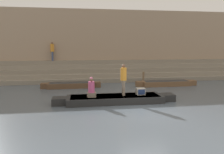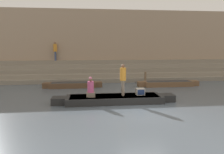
{
  "view_description": "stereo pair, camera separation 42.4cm",
  "coord_description": "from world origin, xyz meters",
  "px_view_note": "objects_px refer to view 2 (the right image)",
  "views": [
    {
      "loc": [
        -3.19,
        -9.82,
        3.21
      ],
      "look_at": [
        -1.23,
        3.29,
        1.29
      ],
      "focal_mm": 35.0,
      "sensor_mm": 36.0,
      "label": 1
    },
    {
      "loc": [
        -2.77,
        -9.88,
        3.21
      ],
      "look_at": [
        -1.23,
        3.29,
        1.29
      ],
      "focal_mm": 35.0,
      "sensor_mm": 36.0,
      "label": 2
    }
  ],
  "objects_px": {
    "person_standing": "(123,77)",
    "moored_boat_distant": "(73,85)",
    "person_on_steps": "(55,50)",
    "rowboat_main": "(114,99)",
    "tv_set": "(140,92)",
    "mooring_post": "(145,78)",
    "moored_boat_shore": "(168,83)",
    "person_rowing": "(91,89)"
  },
  "relations": [
    {
      "from": "person_standing",
      "to": "moored_boat_distant",
      "type": "xyz_separation_m",
      "value": [
        -3.11,
        4.81,
        -1.21
      ]
    },
    {
      "from": "moored_boat_shore",
      "to": "rowboat_main",
      "type": "bearing_deg",
      "value": -136.2
    },
    {
      "from": "person_rowing",
      "to": "tv_set",
      "type": "xyz_separation_m",
      "value": [
        2.84,
        0.18,
        -0.26
      ]
    },
    {
      "from": "person_rowing",
      "to": "moored_boat_distant",
      "type": "height_order",
      "value": "person_rowing"
    },
    {
      "from": "person_on_steps",
      "to": "tv_set",
      "type": "bearing_deg",
      "value": 63.87
    },
    {
      "from": "moored_boat_shore",
      "to": "moored_boat_distant",
      "type": "height_order",
      "value": "same"
    },
    {
      "from": "person_on_steps",
      "to": "rowboat_main",
      "type": "bearing_deg",
      "value": 56.43
    },
    {
      "from": "person_rowing",
      "to": "mooring_post",
      "type": "xyz_separation_m",
      "value": [
        4.67,
        5.72,
        -0.32
      ]
    },
    {
      "from": "person_standing",
      "to": "rowboat_main",
      "type": "bearing_deg",
      "value": -165.01
    },
    {
      "from": "rowboat_main",
      "to": "person_on_steps",
      "type": "distance_m",
      "value": 10.33
    },
    {
      "from": "mooring_post",
      "to": "moored_boat_distant",
      "type": "bearing_deg",
      "value": -172.75
    },
    {
      "from": "mooring_post",
      "to": "person_on_steps",
      "type": "bearing_deg",
      "value": 156.71
    },
    {
      "from": "person_rowing",
      "to": "mooring_post",
      "type": "distance_m",
      "value": 7.4
    },
    {
      "from": "tv_set",
      "to": "mooring_post",
      "type": "height_order",
      "value": "mooring_post"
    },
    {
      "from": "rowboat_main",
      "to": "mooring_post",
      "type": "bearing_deg",
      "value": 57.06
    },
    {
      "from": "tv_set",
      "to": "moored_boat_shore",
      "type": "relative_size",
      "value": 0.1
    },
    {
      "from": "moored_boat_shore",
      "to": "person_standing",
      "type": "bearing_deg",
      "value": -133.56
    },
    {
      "from": "rowboat_main",
      "to": "tv_set",
      "type": "bearing_deg",
      "value": 0.67
    },
    {
      "from": "person_standing",
      "to": "tv_set",
      "type": "distance_m",
      "value": 1.32
    },
    {
      "from": "tv_set",
      "to": "mooring_post",
      "type": "bearing_deg",
      "value": 77.77
    },
    {
      "from": "tv_set",
      "to": "mooring_post",
      "type": "distance_m",
      "value": 5.84
    },
    {
      "from": "moored_boat_distant",
      "to": "person_on_steps",
      "type": "relative_size",
      "value": 2.6
    },
    {
      "from": "moored_boat_shore",
      "to": "mooring_post",
      "type": "distance_m",
      "value": 1.93
    },
    {
      "from": "rowboat_main",
      "to": "moored_boat_distant",
      "type": "xyz_separation_m",
      "value": [
        -2.62,
        4.87,
        -0.0
      ]
    },
    {
      "from": "moored_boat_distant",
      "to": "mooring_post",
      "type": "distance_m",
      "value": 6.01
    },
    {
      "from": "tv_set",
      "to": "moored_boat_distant",
      "type": "height_order",
      "value": "tv_set"
    },
    {
      "from": "rowboat_main",
      "to": "tv_set",
      "type": "distance_m",
      "value": 1.55
    },
    {
      "from": "person_standing",
      "to": "person_rowing",
      "type": "height_order",
      "value": "person_standing"
    },
    {
      "from": "person_standing",
      "to": "tv_set",
      "type": "height_order",
      "value": "person_standing"
    },
    {
      "from": "person_standing",
      "to": "moored_boat_distant",
      "type": "height_order",
      "value": "person_standing"
    },
    {
      "from": "moored_boat_distant",
      "to": "mooring_post",
      "type": "height_order",
      "value": "mooring_post"
    },
    {
      "from": "rowboat_main",
      "to": "person_standing",
      "type": "xyz_separation_m",
      "value": [
        0.49,
        0.06,
        1.21
      ]
    },
    {
      "from": "rowboat_main",
      "to": "moored_boat_shore",
      "type": "relative_size",
      "value": 1.4
    },
    {
      "from": "person_rowing",
      "to": "mooring_post",
      "type": "bearing_deg",
      "value": 54.83
    },
    {
      "from": "mooring_post",
      "to": "moored_boat_shore",
      "type": "bearing_deg",
      "value": -33.71
    },
    {
      "from": "person_standing",
      "to": "person_on_steps",
      "type": "xyz_separation_m",
      "value": [
        -4.91,
        8.9,
        1.39
      ]
    },
    {
      "from": "person_standing",
      "to": "mooring_post",
      "type": "relative_size",
      "value": 1.71
    },
    {
      "from": "tv_set",
      "to": "moored_boat_shore",
      "type": "distance_m",
      "value": 5.65
    },
    {
      "from": "person_on_steps",
      "to": "moored_boat_shore",
      "type": "bearing_deg",
      "value": 94.99
    },
    {
      "from": "moored_boat_distant",
      "to": "person_on_steps",
      "type": "height_order",
      "value": "person_on_steps"
    },
    {
      "from": "person_rowing",
      "to": "moored_boat_shore",
      "type": "bearing_deg",
      "value": 40.76
    },
    {
      "from": "mooring_post",
      "to": "rowboat_main",
      "type": "bearing_deg",
      "value": -120.67
    }
  ]
}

